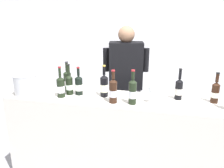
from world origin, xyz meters
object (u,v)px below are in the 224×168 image
at_px(wine_bottle_0, 69,84).
at_px(ice_bucket, 25,85).
at_px(wine_bottle_9, 61,87).
at_px(person_server, 125,92).
at_px(wine_bottle_5, 215,92).
at_px(wine_bottle_2, 79,85).
at_px(wine_bottle_8, 133,91).
at_px(wine_bottle_6, 68,81).
at_px(wine_glass, 152,90).
at_px(wine_bottle_3, 113,91).
at_px(wine_bottle_4, 179,89).
at_px(wine_bottle_1, 104,86).

relative_size(wine_bottle_0, ice_bucket, 1.41).
height_order(wine_bottle_0, wine_bottle_9, wine_bottle_0).
bearing_deg(person_server, wine_bottle_5, -29.28).
bearing_deg(wine_bottle_2, wine_bottle_8, -12.76).
distance_m(wine_bottle_0, person_server, 0.86).
xyz_separation_m(wine_bottle_5, wine_bottle_9, (-1.53, -0.19, 0.00)).
xyz_separation_m(wine_bottle_2, wine_bottle_8, (0.59, -0.13, 0.02)).
bearing_deg(wine_bottle_6, wine_bottle_9, -87.11).
height_order(wine_bottle_6, wine_bottle_8, wine_bottle_8).
distance_m(wine_bottle_5, wine_bottle_6, 1.54).
distance_m(wine_bottle_5, ice_bucket, 1.94).
bearing_deg(ice_bucket, wine_bottle_8, -0.22).
xyz_separation_m(wine_bottle_6, wine_glass, (0.94, -0.15, 0.02)).
height_order(wine_bottle_3, wine_bottle_9, wine_bottle_3).
xyz_separation_m(wine_bottle_0, wine_bottle_8, (0.70, -0.12, 0.01)).
distance_m(wine_bottle_2, wine_bottle_5, 1.37).
relative_size(wine_bottle_2, wine_bottle_3, 0.93).
relative_size(wine_bottle_4, ice_bucket, 1.36).
height_order(wine_bottle_4, wine_bottle_8, wine_bottle_8).
xyz_separation_m(wine_bottle_2, wine_bottle_5, (1.37, 0.08, 0.00)).
relative_size(wine_bottle_5, wine_glass, 1.57).
bearing_deg(wine_bottle_2, ice_bucket, -166.83).
bearing_deg(wine_bottle_0, wine_bottle_1, 3.65).
relative_size(wine_bottle_8, wine_glass, 1.74).
bearing_deg(person_server, wine_bottle_9, -127.37).
distance_m(wine_glass, person_server, 0.84).
relative_size(wine_bottle_8, wine_bottle_9, 1.04).
relative_size(wine_bottle_2, wine_glass, 1.56).
xyz_separation_m(wine_bottle_5, wine_glass, (-0.60, -0.14, 0.03)).
xyz_separation_m(wine_bottle_2, ice_bucket, (-0.56, -0.13, 0.01)).
distance_m(wine_bottle_1, ice_bucket, 0.84).
distance_m(wine_bottle_1, wine_bottle_4, 0.76).
distance_m(wine_bottle_1, wine_bottle_8, 0.35).
bearing_deg(wine_bottle_3, person_server, 90.41).
distance_m(wine_bottle_4, wine_bottle_6, 1.20).
bearing_deg(wine_bottle_8, wine_bottle_5, 15.14).
bearing_deg(wine_bottle_6, wine_bottle_1, -9.92).
xyz_separation_m(wine_bottle_0, wine_bottle_6, (-0.06, 0.10, 0.00)).
bearing_deg(wine_bottle_4, wine_bottle_9, -170.37).
bearing_deg(wine_glass, wine_bottle_9, -177.40).
bearing_deg(ice_bucket, wine_bottle_9, 2.73).
height_order(wine_bottle_0, wine_bottle_8, wine_bottle_8).
bearing_deg(wine_bottle_9, wine_bottle_2, 35.42).
bearing_deg(wine_bottle_8, ice_bucket, 179.78).
height_order(wine_bottle_5, wine_bottle_9, wine_bottle_9).
distance_m(wine_bottle_0, ice_bucket, 0.47).
bearing_deg(person_server, wine_bottle_8, -75.64).
bearing_deg(wine_bottle_6, wine_bottle_4, 0.29).
bearing_deg(wine_bottle_1, wine_bottle_0, -176.35).
xyz_separation_m(wine_bottle_4, ice_bucket, (-1.59, -0.22, 0.00)).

